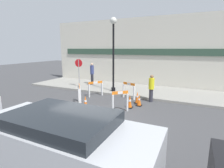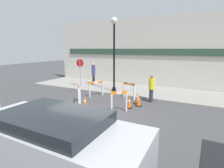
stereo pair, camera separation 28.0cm
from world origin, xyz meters
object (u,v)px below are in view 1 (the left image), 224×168
object	(u,v)px
streetlamp_post	(113,45)
person_worker	(151,87)
person_pedestrian	(92,73)
parked_car_1	(63,145)
stop_sign	(79,68)

from	to	relation	value
streetlamp_post	person_worker	size ratio (longest dim) A/B	3.09
person_worker	person_pedestrian	world-z (taller)	person_pedestrian
streetlamp_post	parked_car_1	xyz separation A→B (m)	(2.56, -8.09, -2.36)
streetlamp_post	person_pedestrian	size ratio (longest dim) A/B	2.79
stop_sign	person_pedestrian	size ratio (longest dim) A/B	1.21
stop_sign	parked_car_1	size ratio (longest dim) A/B	0.51
streetlamp_post	person_worker	bearing A→B (deg)	-17.85
stop_sign	person_pedestrian	world-z (taller)	stop_sign
streetlamp_post	parked_car_1	world-z (taller)	streetlamp_post
streetlamp_post	stop_sign	size ratio (longest dim) A/B	2.30
person_worker	person_pedestrian	size ratio (longest dim) A/B	0.90
streetlamp_post	parked_car_1	size ratio (longest dim) A/B	1.17
person_worker	person_pedestrian	distance (m)	5.93
person_pedestrian	parked_car_1	distance (m)	10.78
streetlamp_post	stop_sign	distance (m)	3.46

